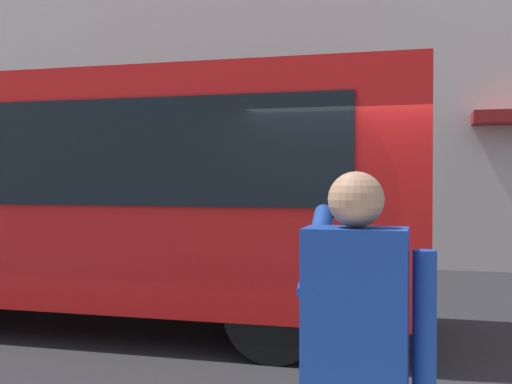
# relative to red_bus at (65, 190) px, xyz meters

# --- Properties ---
(ground_plane) EXTENTS (60.00, 60.00, 0.00)m
(ground_plane) POSITION_rel_red_bus_xyz_m (-4.03, 0.40, -1.68)
(ground_plane) COLOR #232326
(red_bus) EXTENTS (9.05, 2.54, 3.08)m
(red_bus) POSITION_rel_red_bus_xyz_m (0.00, 0.00, 0.00)
(red_bus) COLOR red
(red_bus) RESTS_ON ground_plane
(pedestrian_photographer) EXTENTS (0.53, 0.52, 1.70)m
(pedestrian_photographer) POSITION_rel_red_bus_xyz_m (-4.20, 4.67, -0.54)
(pedestrian_photographer) COLOR #1E2347
(pedestrian_photographer) RESTS_ON sidewalk_curb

